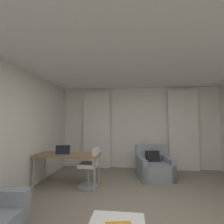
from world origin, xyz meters
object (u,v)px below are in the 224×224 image
desk_chair (90,170)px  laptop (63,152)px  desk (68,157)px  armchair (154,167)px

desk_chair → laptop: bearing=-177.1°
desk → desk_chair: size_ratio=1.67×
armchair → laptop: size_ratio=2.64×
desk → laptop: bearing=-152.6°
desk_chair → laptop: laptop is taller
desk → armchair: bearing=21.2°
desk_chair → armchair: bearing=28.2°
armchair → desk_chair: size_ratio=1.10×
armchair → laptop: laptop is taller
desk → laptop: size_ratio=3.99×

